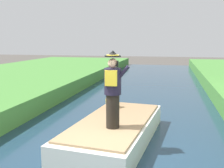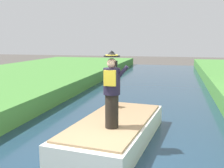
# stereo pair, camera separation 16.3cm
# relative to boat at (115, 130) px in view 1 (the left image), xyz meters

# --- Properties ---
(boat) EXTENTS (2.24, 4.37, 0.61)m
(boat) POSITION_rel_boat_xyz_m (0.00, 0.00, 0.00)
(boat) COLOR silver
(boat) RESTS_ON canal_water
(person_pirate) EXTENTS (0.61, 0.42, 1.85)m
(person_pirate) POSITION_rel_boat_xyz_m (0.09, -0.66, 1.23)
(person_pirate) COLOR black
(person_pirate) RESTS_ON boat
(parrot_plush) EXTENTS (0.36, 0.35, 0.57)m
(parrot_plush) POSITION_rel_boat_xyz_m (-0.38, 1.26, 0.55)
(parrot_plush) COLOR red
(parrot_plush) RESTS_ON boat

